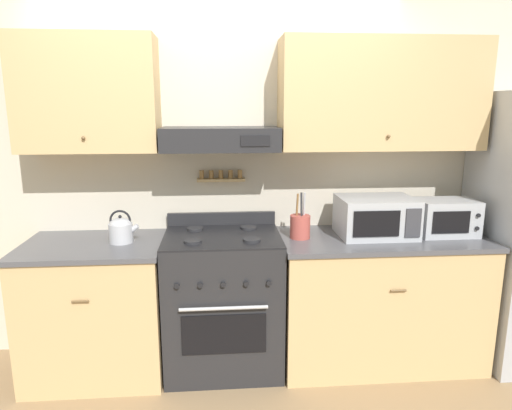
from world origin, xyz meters
The scene contains 9 objects.
ground_plane centered at (0.00, 0.00, 0.00)m, with size 16.00×16.00×0.00m, color #937551.
wall_back centered at (0.11, 0.64, 1.48)m, with size 5.20×0.46×2.55m.
counter_left centered at (-0.85, 0.35, 0.46)m, with size 0.91×0.69×0.91m.
counter_right centered at (1.09, 0.35, 0.46)m, with size 1.41×0.69×0.91m.
stove_range centered at (0.00, 0.36, 0.48)m, with size 0.78×0.67×1.03m.
tea_kettle centered at (-0.66, 0.36, 1.00)m, with size 0.20×0.15×0.22m.
microwave centered at (1.05, 0.37, 1.05)m, with size 0.51×0.39×0.27m.
utensil_crock centered at (0.53, 0.36, 1.00)m, with size 0.14×0.14×0.31m.
toaster_oven centered at (1.54, 0.36, 1.04)m, with size 0.39×0.28×0.25m.
Camera 1 is at (-0.02, -2.58, 1.79)m, focal length 32.00 mm.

